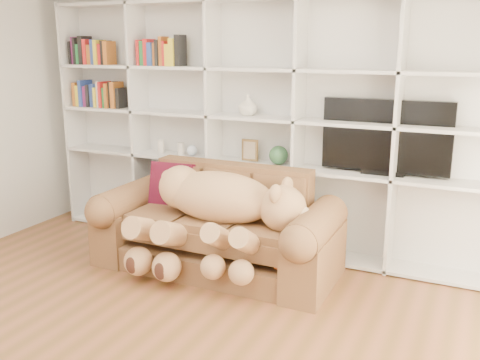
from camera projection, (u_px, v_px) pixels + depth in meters
The scene contains 13 objects.
wall_back at pixel (263, 110), 5.23m from camera, with size 5.00×0.02×2.70m, color silver.
bookshelf at pixel (235, 115), 5.22m from camera, with size 4.43×0.35×2.40m.
sofa at pixel (218, 232), 4.80m from camera, with size 2.15×0.93×0.90m.
teddy_bear at pixel (216, 209), 4.54m from camera, with size 1.49×0.85×0.87m.
throw_pillow at pixel (173, 185), 5.08m from camera, with size 0.43×0.14×0.43m, color #520E23.
gift_box at pixel (300, 278), 4.36m from camera, with size 0.32×0.30×0.25m, color #C74C1A.
tv at pixel (386, 138), 4.64m from camera, with size 1.11×0.18×0.65m.
picture_frame at pixel (250, 150), 5.17m from camera, with size 0.17×0.03×0.21m, color brown.
green_vase at pixel (279, 155), 5.05m from camera, with size 0.18×0.18×0.18m, color #305D36.
figurine_tall at pixel (161, 146), 5.60m from camera, with size 0.07×0.07×0.14m, color beige.
figurine_short at pixel (181, 149), 5.50m from camera, with size 0.07×0.07×0.13m, color beige.
snow_globe at pixel (192, 150), 5.45m from camera, with size 0.11×0.11×0.11m, color white.
shelf_vase at pixel (248, 105), 5.07m from camera, with size 0.19×0.19×0.19m, color beige.
Camera 1 is at (2.02, -2.34, 1.97)m, focal length 40.00 mm.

